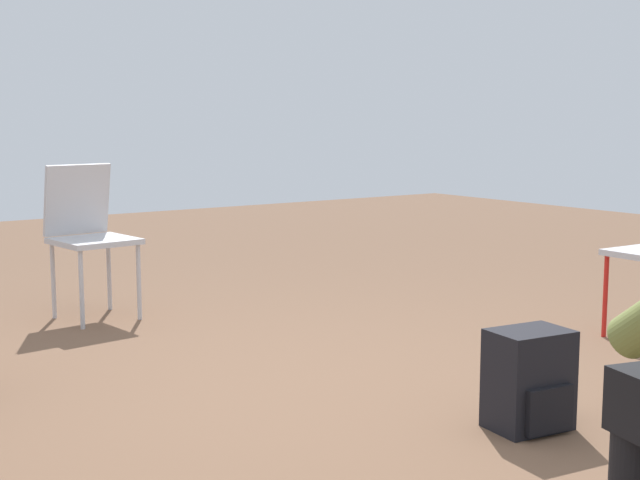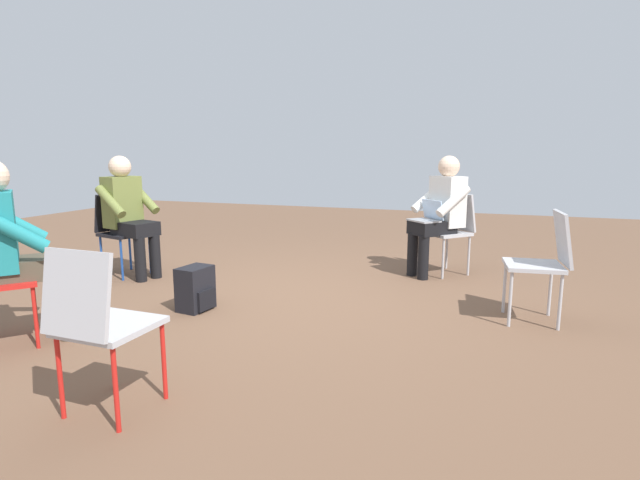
# 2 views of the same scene
# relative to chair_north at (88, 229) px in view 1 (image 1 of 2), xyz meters

# --- Properties ---
(ground_plane) EXTENTS (14.00, 14.00, 0.00)m
(ground_plane) POSITION_rel_chair_north_xyz_m (0.10, -2.04, -0.50)
(ground_plane) COLOR brown
(chair_north) EXTENTS (0.44, 0.48, 0.85)m
(chair_north) POSITION_rel_chair_north_xyz_m (0.00, 0.00, 0.00)
(chair_north) COLOR #B7B7BC
(chair_north) RESTS_ON ground
(backpack_near_laptop_user) EXTENTS (0.30, 0.27, 0.36)m
(backpack_near_laptop_user) POSITION_rel_chair_north_xyz_m (0.63, -2.64, -0.34)
(backpack_near_laptop_user) COLOR black
(backpack_near_laptop_user) RESTS_ON ground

